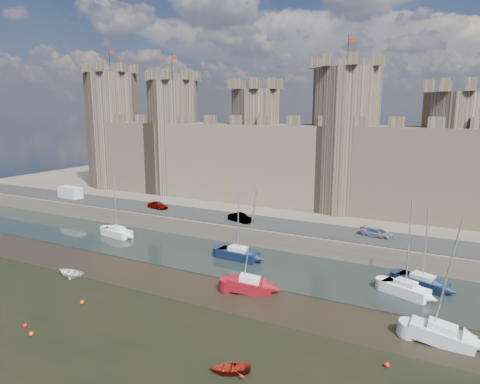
{
  "coord_description": "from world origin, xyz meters",
  "views": [
    {
      "loc": [
        19.17,
        -22.12,
        19.15
      ],
      "look_at": [
        -3.68,
        22.0,
        9.48
      ],
      "focal_mm": 32.0,
      "sensor_mm": 36.0,
      "label": 1
    }
  ],
  "objects_px": {
    "van": "(70,193)",
    "sailboat_1": "(238,254)",
    "car_0": "(158,205)",
    "sailboat_4": "(250,285)",
    "sailboat_5": "(442,334)",
    "sailboat_0": "(117,232)",
    "car_1": "(240,218)",
    "sailboat_3": "(422,281)",
    "car_2": "(377,233)",
    "sailboat_2": "(405,289)"
  },
  "relations": [
    {
      "from": "car_2",
      "to": "van",
      "type": "distance_m",
      "value": 56.17
    },
    {
      "from": "car_0",
      "to": "sailboat_4",
      "type": "bearing_deg",
      "value": -115.38
    },
    {
      "from": "car_2",
      "to": "sailboat_2",
      "type": "height_order",
      "value": "sailboat_2"
    },
    {
      "from": "car_1",
      "to": "sailboat_3",
      "type": "xyz_separation_m",
      "value": [
        25.94,
        -7.09,
        -2.44
      ]
    },
    {
      "from": "sailboat_4",
      "to": "sailboat_3",
      "type": "bearing_deg",
      "value": 15.06
    },
    {
      "from": "sailboat_0",
      "to": "sailboat_3",
      "type": "relative_size",
      "value": 1.05
    },
    {
      "from": "car_1",
      "to": "car_2",
      "type": "bearing_deg",
      "value": -69.16
    },
    {
      "from": "car_0",
      "to": "sailboat_5",
      "type": "xyz_separation_m",
      "value": [
        44.69,
        -19.57,
        -2.38
      ]
    },
    {
      "from": "car_2",
      "to": "sailboat_5",
      "type": "relative_size",
      "value": 0.39
    },
    {
      "from": "car_0",
      "to": "sailboat_0",
      "type": "relative_size",
      "value": 0.4
    },
    {
      "from": "sailboat_1",
      "to": "sailboat_4",
      "type": "xyz_separation_m",
      "value": [
        5.69,
        -8.23,
        -0.03
      ]
    },
    {
      "from": "sailboat_2",
      "to": "sailboat_5",
      "type": "bearing_deg",
      "value": -44.68
    },
    {
      "from": "sailboat_5",
      "to": "sailboat_0",
      "type": "bearing_deg",
      "value": 168.78
    },
    {
      "from": "sailboat_3",
      "to": "sailboat_2",
      "type": "bearing_deg",
      "value": -93.43
    },
    {
      "from": "car_0",
      "to": "sailboat_1",
      "type": "height_order",
      "value": "sailboat_1"
    },
    {
      "from": "sailboat_1",
      "to": "sailboat_5",
      "type": "distance_m",
      "value": 26.22
    },
    {
      "from": "car_1",
      "to": "sailboat_5",
      "type": "relative_size",
      "value": 0.37
    },
    {
      "from": "sailboat_5",
      "to": "car_2",
      "type": "bearing_deg",
      "value": 115.57
    },
    {
      "from": "car_0",
      "to": "sailboat_1",
      "type": "bearing_deg",
      "value": -106.25
    },
    {
      "from": "van",
      "to": "sailboat_5",
      "type": "xyz_separation_m",
      "value": [
        64.92,
        -19.05,
        -2.82
      ]
    },
    {
      "from": "sailboat_0",
      "to": "van",
      "type": "bearing_deg",
      "value": 166.07
    },
    {
      "from": "sailboat_1",
      "to": "sailboat_5",
      "type": "relative_size",
      "value": 0.98
    },
    {
      "from": "car_2",
      "to": "sailboat_4",
      "type": "relative_size",
      "value": 0.38
    },
    {
      "from": "sailboat_0",
      "to": "sailboat_1",
      "type": "xyz_separation_m",
      "value": [
        21.13,
        -0.53,
        0.08
      ]
    },
    {
      "from": "car_1",
      "to": "car_2",
      "type": "xyz_separation_m",
      "value": [
        19.59,
        1.43,
        -0.05
      ]
    },
    {
      "from": "sailboat_2",
      "to": "sailboat_5",
      "type": "distance_m",
      "value": 9.12
    },
    {
      "from": "van",
      "to": "sailboat_0",
      "type": "relative_size",
      "value": 0.52
    },
    {
      "from": "car_2",
      "to": "sailboat_0",
      "type": "xyz_separation_m",
      "value": [
        -36.64,
        -9.39,
        -2.36
      ]
    },
    {
      "from": "car_0",
      "to": "sailboat_0",
      "type": "height_order",
      "value": "sailboat_0"
    },
    {
      "from": "car_0",
      "to": "car_2",
      "type": "height_order",
      "value": "car_0"
    },
    {
      "from": "car_1",
      "to": "sailboat_0",
      "type": "distance_m",
      "value": 18.97
    },
    {
      "from": "van",
      "to": "sailboat_0",
      "type": "bearing_deg",
      "value": -17.88
    },
    {
      "from": "car_2",
      "to": "sailboat_0",
      "type": "distance_m",
      "value": 37.9
    },
    {
      "from": "sailboat_0",
      "to": "sailboat_5",
      "type": "height_order",
      "value": "sailboat_5"
    },
    {
      "from": "car_0",
      "to": "van",
      "type": "bearing_deg",
      "value": 100.47
    },
    {
      "from": "sailboat_5",
      "to": "sailboat_3",
      "type": "bearing_deg",
      "value": 103.75
    },
    {
      "from": "sailboat_5",
      "to": "sailboat_2",
      "type": "bearing_deg",
      "value": 116.4
    },
    {
      "from": "car_2",
      "to": "sailboat_5",
      "type": "height_order",
      "value": "sailboat_5"
    },
    {
      "from": "sailboat_5",
      "to": "sailboat_4",
      "type": "bearing_deg",
      "value": 176.51
    },
    {
      "from": "car_0",
      "to": "sailboat_1",
      "type": "distance_m",
      "value": 22.69
    },
    {
      "from": "sailboat_1",
      "to": "car_1",
      "type": "bearing_deg",
      "value": 118.98
    },
    {
      "from": "car_0",
      "to": "car_1",
      "type": "relative_size",
      "value": 0.95
    },
    {
      "from": "sailboat_1",
      "to": "sailboat_5",
      "type": "height_order",
      "value": "sailboat_5"
    },
    {
      "from": "sailboat_2",
      "to": "sailboat_5",
      "type": "height_order",
      "value": "sailboat_5"
    },
    {
      "from": "van",
      "to": "sailboat_1",
      "type": "distance_m",
      "value": 41.75
    },
    {
      "from": "car_1",
      "to": "car_2",
      "type": "distance_m",
      "value": 19.64
    },
    {
      "from": "sailboat_3",
      "to": "sailboat_5",
      "type": "height_order",
      "value": "sailboat_5"
    },
    {
      "from": "car_0",
      "to": "van",
      "type": "xyz_separation_m",
      "value": [
        -20.23,
        -0.52,
        0.44
      ]
    },
    {
      "from": "sailboat_1",
      "to": "sailboat_4",
      "type": "distance_m",
      "value": 10.01
    },
    {
      "from": "sailboat_3",
      "to": "sailboat_4",
      "type": "height_order",
      "value": "sailboat_4"
    }
  ]
}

